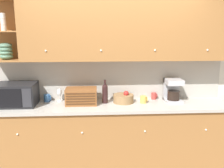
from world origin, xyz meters
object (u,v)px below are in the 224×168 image
at_px(wine_glass, 59,93).
at_px(coffee_maker, 173,90).
at_px(mug_blue_second, 47,98).
at_px(fruit_basket, 123,98).
at_px(mug_patterned_third, 144,100).
at_px(microwave, 17,94).
at_px(bread_box, 81,96).
at_px(wine_bottle, 105,93).
at_px(mug, 154,96).

height_order(wine_glass, coffee_maker, coffee_maker).
height_order(mug_blue_second, wine_glass, wine_glass).
relative_size(fruit_basket, mug_patterned_third, 2.79).
bearing_deg(microwave, fruit_basket, 1.76).
distance_m(bread_box, wine_bottle, 0.34).
bearing_deg(mug_blue_second, wine_glass, -3.56).
height_order(bread_box, wine_bottle, wine_bottle).
distance_m(fruit_basket, mug, 0.51).
height_order(wine_bottle, fruit_basket, wine_bottle).
bearing_deg(mug_blue_second, fruit_basket, -6.01).
height_order(mug_blue_second, coffee_maker, coffee_maker).
relative_size(mug_blue_second, wine_glass, 0.55).
relative_size(bread_box, mug_patterned_third, 4.14).
xyz_separation_m(microwave, fruit_basket, (1.50, 0.05, -0.09)).
relative_size(fruit_basket, coffee_maker, 0.88).
relative_size(mug_blue_second, wine_bottle, 0.31).
distance_m(microwave, wine_bottle, 1.23).
distance_m(mug_patterned_third, coffee_maker, 0.47).
relative_size(wine_bottle, fruit_basket, 1.17).
xyz_separation_m(microwave, mug_blue_second, (0.38, 0.16, -0.10)).
bearing_deg(wine_bottle, mug_patterned_third, -3.95).
relative_size(mug_patterned_third, mug, 1.04).
bearing_deg(mug, mug_patterned_third, -134.74).
distance_m(wine_glass, mug, 1.42).
bearing_deg(fruit_basket, mug_patterned_third, -9.07).
height_order(microwave, mug_blue_second, microwave).
xyz_separation_m(mug_patterned_third, coffee_maker, (0.45, 0.09, 0.11)).
bearing_deg(fruit_basket, microwave, -178.24).
distance_m(mug_blue_second, mug_patterned_third, 1.41).
relative_size(microwave, mug, 5.32).
distance_m(wine_glass, coffee_maker, 1.67).
bearing_deg(mug_blue_second, bread_box, -16.88).
distance_m(wine_glass, mug_patterned_third, 1.23).
distance_m(mug_blue_second, wine_glass, 0.20).
bearing_deg(mug, coffee_maker, -22.54).
bearing_deg(bread_box, wine_glass, 156.38).
xyz_separation_m(mug_blue_second, wine_bottle, (0.85, -0.12, 0.10)).
bearing_deg(microwave, coffee_maker, 2.40).
distance_m(mug_blue_second, fruit_basket, 1.12).
bearing_deg(coffee_maker, bread_box, -176.38).
relative_size(microwave, mug_blue_second, 5.04).
bearing_deg(mug_patterned_third, bread_box, 179.46).
bearing_deg(fruit_basket, coffee_maker, 3.69).
bearing_deg(microwave, wine_bottle, 1.79).
bearing_deg(wine_bottle, fruit_basket, 1.60).
height_order(bread_box, fruit_basket, bread_box).
xyz_separation_m(mug_blue_second, mug_patterned_third, (1.40, -0.16, -0.00)).
relative_size(wine_glass, coffee_maker, 0.59).
xyz_separation_m(microwave, mug, (1.98, 0.20, -0.11)).
bearing_deg(wine_glass, fruit_basket, -6.49).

